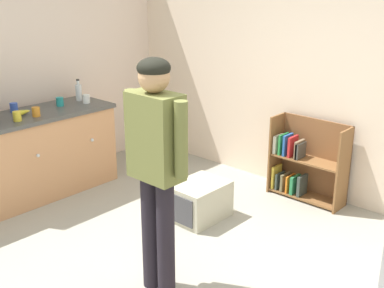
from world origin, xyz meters
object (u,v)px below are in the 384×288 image
Objects in this scene: bookshelf at (305,164)px; yellow_cup at (17,116)px; pet_carrier at (199,201)px; banana_bunch at (23,112)px; blue_cup at (14,108)px; white_cup at (86,99)px; standing_person at (156,157)px; clear_bottle at (79,92)px; teal_cup at (60,102)px; kitchen_counter at (23,158)px; orange_cup at (36,112)px.

yellow_cup is (-2.00, -2.10, 0.58)m from bookshelf.
banana_bunch reaches higher than pet_carrier.
white_cup is (0.24, 0.74, 0.00)m from blue_cup.
standing_person is 18.38× the size of yellow_cup.
white_cup is (0.16, -0.02, -0.05)m from clear_bottle.
teal_cup is (-0.03, 0.46, 0.02)m from banana_bunch.
kitchen_counter is 8.17× the size of clear_bottle.
clear_bottle reaches higher than teal_cup.
teal_cup is 1.00× the size of white_cup.
kitchen_counter is at bearing -94.04° from white_cup.
orange_cup reaches higher than kitchen_counter.
white_cup is at bearing 96.61° from orange_cup.
clear_bottle is at bearing 105.56° from yellow_cup.
banana_bunch is 0.46m from teal_cup.
blue_cup is (-2.38, 0.23, -0.11)m from standing_person.
teal_cup is at bearing 107.95° from yellow_cup.
white_cup reaches higher than bookshelf.
yellow_cup is 0.21m from orange_cup.
kitchen_counter reaches higher than bookshelf.
bookshelf is 8.95× the size of teal_cup.
bookshelf is at bearing 43.25° from orange_cup.
pet_carrier is at bearing 12.27° from teal_cup.
banana_bunch is at bearing -158.79° from orange_cup.
pet_carrier is at bearing 28.64° from kitchen_counter.
teal_cup is at bearing 115.03° from orange_cup.
blue_cup is (-0.16, -0.01, 0.02)m from banana_bunch.
blue_cup is at bearing -96.19° from clear_bottle.
white_cup is (-1.59, -0.10, 0.77)m from pet_carrier.
orange_cup is (0.24, -0.69, -0.05)m from clear_bottle.
blue_cup is (-0.08, -0.75, -0.05)m from clear_bottle.
bookshelf is at bearing 91.31° from standing_person.
clear_bottle is 0.73m from orange_cup.
clear_bottle is at bearing 109.18° from orange_cup.
white_cup is at bearing 71.76° from blue_cup.
clear_bottle reaches higher than pet_carrier.
clear_bottle reaches higher than yellow_cup.
standing_person is (0.05, -2.18, 0.69)m from bookshelf.
blue_cup is at bearing -178.00° from banana_bunch.
teal_cup is (-2.19, -1.49, 0.58)m from bookshelf.
pet_carrier is 5.81× the size of white_cup.
teal_cup is at bearing -79.77° from clear_bottle.
orange_cup is at bearing -83.39° from white_cup.
pet_carrier is at bearing -113.76° from bookshelf.
teal_cup is 0.64m from yellow_cup.
clear_bottle is at bearing 96.36° from banana_bunch.
banana_bunch is (-1.67, -0.83, 0.75)m from pet_carrier.
banana_bunch is 1.67× the size of blue_cup.
teal_cup is 0.29m from white_cup.
yellow_cup is (0.33, -0.15, 0.00)m from blue_cup.
standing_person is at bearing -17.15° from teal_cup.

